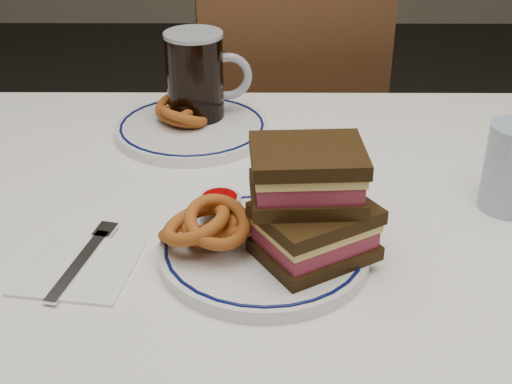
{
  "coord_description": "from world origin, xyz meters",
  "views": [
    {
      "loc": [
        -0.02,
        -0.86,
        1.26
      ],
      "look_at": [
        -0.03,
        -0.12,
        0.84
      ],
      "focal_mm": 50.0,
      "sensor_mm": 36.0,
      "label": 1
    }
  ],
  "objects_px": {
    "main_plate": "(264,250)",
    "far_plate": "(192,129)",
    "chair_far": "(283,139)",
    "beer_mug": "(197,79)",
    "reuben_sandwich": "(311,203)"
  },
  "relations": [
    {
      "from": "main_plate",
      "to": "far_plate",
      "type": "relative_size",
      "value": 1.02
    },
    {
      "from": "chair_far",
      "to": "beer_mug",
      "type": "xyz_separation_m",
      "value": [
        -0.17,
        -0.47,
        0.33
      ]
    },
    {
      "from": "reuben_sandwich",
      "to": "far_plate",
      "type": "relative_size",
      "value": 0.65
    },
    {
      "from": "main_plate",
      "to": "reuben_sandwich",
      "type": "distance_m",
      "value": 0.09
    },
    {
      "from": "main_plate",
      "to": "beer_mug",
      "type": "distance_m",
      "value": 0.43
    },
    {
      "from": "beer_mug",
      "to": "main_plate",
      "type": "bearing_deg",
      "value": -74.59
    },
    {
      "from": "reuben_sandwich",
      "to": "beer_mug",
      "type": "height_order",
      "value": "beer_mug"
    },
    {
      "from": "reuben_sandwich",
      "to": "beer_mug",
      "type": "xyz_separation_m",
      "value": [
        -0.17,
        0.42,
        -0.0
      ]
    },
    {
      "from": "chair_far",
      "to": "far_plate",
      "type": "relative_size",
      "value": 3.6
    },
    {
      "from": "far_plate",
      "to": "beer_mug",
      "type": "bearing_deg",
      "value": 78.45
    },
    {
      "from": "far_plate",
      "to": "reuben_sandwich",
      "type": "bearing_deg",
      "value": -65.17
    },
    {
      "from": "chair_far",
      "to": "reuben_sandwich",
      "type": "bearing_deg",
      "value": -89.93
    },
    {
      "from": "main_plate",
      "to": "chair_far",
      "type": "bearing_deg",
      "value": 86.49
    },
    {
      "from": "far_plate",
      "to": "chair_far",
      "type": "bearing_deg",
      "value": 71.14
    },
    {
      "from": "main_plate",
      "to": "beer_mug",
      "type": "relative_size",
      "value": 1.6
    }
  ]
}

